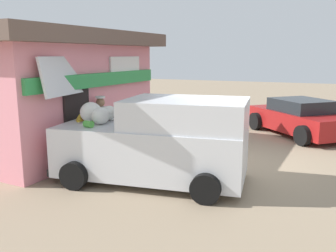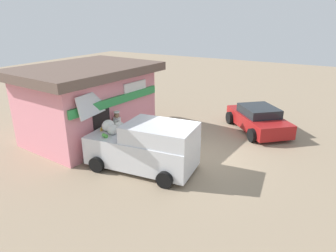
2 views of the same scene
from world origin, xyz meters
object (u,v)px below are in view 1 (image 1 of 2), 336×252
(delivery_van, at_px, (158,140))
(customer_bending, at_px, (79,134))
(storefront_bar, at_px, (48,90))
(vendor_standing, at_px, (101,124))
(unloaded_banana_pile, at_px, (27,160))
(paint_bucket, at_px, (174,136))
(parked_sedan, at_px, (300,118))

(delivery_van, relative_size, customer_bending, 3.01)
(delivery_van, bearing_deg, storefront_bar, 71.99)
(vendor_standing, distance_m, customer_bending, 0.91)
(storefront_bar, bearing_deg, unloaded_banana_pile, -158.30)
(paint_bucket, bearing_deg, vendor_standing, 160.68)
(vendor_standing, bearing_deg, parked_sedan, -41.46)
(customer_bending, distance_m, paint_bucket, 3.98)
(parked_sedan, height_order, customer_bending, customer_bending)
(customer_bending, bearing_deg, storefront_bar, 56.19)
(storefront_bar, xyz_separation_m, unloaded_banana_pile, (-1.77, -0.71, -1.60))
(delivery_van, bearing_deg, unloaded_banana_pile, 96.83)
(unloaded_banana_pile, bearing_deg, delivery_van, -83.17)
(delivery_van, xyz_separation_m, parked_sedan, (6.36, -2.74, -0.33))
(paint_bucket, bearing_deg, customer_bending, 164.15)
(delivery_van, height_order, paint_bucket, delivery_van)
(delivery_van, relative_size, unloaded_banana_pile, 5.53)
(parked_sedan, relative_size, unloaded_banana_pile, 5.01)
(storefront_bar, relative_size, paint_bucket, 21.40)
(paint_bucket, bearing_deg, unloaded_banana_pile, 150.13)
(parked_sedan, relative_size, vendor_standing, 2.35)
(delivery_van, height_order, parked_sedan, delivery_van)
(vendor_standing, bearing_deg, storefront_bar, 77.76)
(customer_bending, xyz_separation_m, paint_bucket, (3.76, -1.07, -0.76))
(vendor_standing, xyz_separation_m, paint_bucket, (2.85, -1.00, -0.86))
(storefront_bar, height_order, vendor_standing, storefront_bar)
(customer_bending, distance_m, unloaded_banana_pile, 1.55)
(delivery_van, distance_m, customer_bending, 2.14)
(delivery_van, bearing_deg, vendor_standing, 66.50)
(delivery_van, relative_size, paint_bucket, 14.62)
(parked_sedan, xyz_separation_m, vendor_standing, (-5.46, 4.82, 0.40))
(parked_sedan, relative_size, paint_bucket, 13.23)
(vendor_standing, distance_m, paint_bucket, 3.14)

